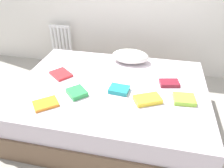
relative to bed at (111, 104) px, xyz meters
The scene contains 11 objects.
ground_plane 0.25m from the bed, ahead, with size 8.00×8.00×0.00m, color #9E998E.
bed is the anchor object (origin of this frame).
radiator 1.63m from the bed, 132.13° to the left, with size 0.34×0.04×0.54m.
pillow 0.66m from the bed, 77.98° to the left, with size 0.45×0.28×0.16m, color white.
textbook_teal 0.31m from the bed, 42.99° to the right, with size 0.19×0.15×0.04m, color teal.
textbook_yellow 0.52m from the bed, 27.08° to the right, with size 0.24×0.15×0.04m, color yellow.
textbook_green 0.46m from the bed, 140.83° to the right, with size 0.18×0.16×0.05m, color green.
textbook_orange 0.74m from the bed, 138.53° to the right, with size 0.21×0.16×0.03m, color orange.
textbook_maroon 0.67m from the bed, 12.73° to the left, with size 0.20×0.13×0.04m, color maroon.
textbook_lime 0.79m from the bed, ahead, with size 0.20×0.17×0.04m, color #8CC638.
textbook_red 0.66m from the bed, behind, with size 0.23×0.18×0.03m, color red.
Camera 1 is at (0.41, -1.86, 1.75)m, focal length 34.83 mm.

